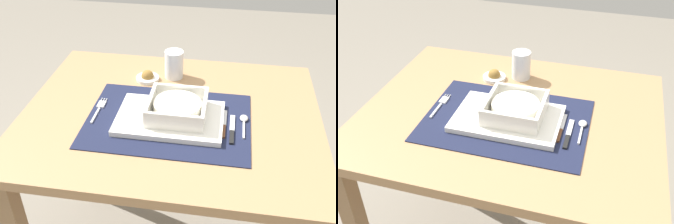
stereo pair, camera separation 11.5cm
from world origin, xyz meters
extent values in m
cube|color=#A37A51|center=(0.00, 0.00, 0.72)|extent=(0.89, 0.72, 0.03)
cube|color=olive|center=(-0.40, 0.31, 0.35)|extent=(0.05, 0.05, 0.70)
cube|color=olive|center=(0.40, 0.31, 0.35)|extent=(0.05, 0.05, 0.70)
cube|color=#191E38|center=(0.00, -0.04, 0.73)|extent=(0.48, 0.35, 0.00)
cube|color=white|center=(0.01, -0.05, 0.74)|extent=(0.31, 0.21, 0.02)
cube|color=white|center=(0.02, -0.04, 0.75)|extent=(0.17, 0.17, 0.01)
cube|color=white|center=(-0.05, -0.04, 0.78)|extent=(0.01, 0.17, 0.04)
cube|color=white|center=(0.10, -0.04, 0.78)|extent=(0.01, 0.17, 0.04)
cube|color=white|center=(0.02, -0.11, 0.78)|extent=(0.15, 0.01, 0.04)
cube|color=white|center=(0.02, 0.04, 0.78)|extent=(0.15, 0.01, 0.04)
cylinder|color=silver|center=(0.02, -0.04, 0.78)|extent=(0.14, 0.14, 0.03)
cube|color=silver|center=(-0.22, -0.06, 0.74)|extent=(0.01, 0.08, 0.00)
cube|color=silver|center=(-0.22, 0.00, 0.74)|extent=(0.02, 0.04, 0.00)
cylinder|color=silver|center=(-0.22, 0.02, 0.74)|extent=(0.00, 0.02, 0.00)
cylinder|color=silver|center=(-0.22, 0.02, 0.74)|extent=(0.00, 0.02, 0.00)
cylinder|color=silver|center=(-0.21, 0.02, 0.74)|extent=(0.00, 0.02, 0.00)
cube|color=silver|center=(0.22, -0.06, 0.74)|extent=(0.01, 0.08, 0.00)
ellipsoid|color=silver|center=(0.22, -0.01, 0.74)|extent=(0.02, 0.03, 0.01)
cube|color=black|center=(0.19, -0.10, 0.74)|extent=(0.01, 0.06, 0.01)
cube|color=silver|center=(0.19, -0.03, 0.74)|extent=(0.01, 0.08, 0.00)
cube|color=#59331E|center=(0.16, -0.08, 0.74)|extent=(0.01, 0.06, 0.01)
cube|color=silver|center=(0.16, -0.01, 0.74)|extent=(0.01, 0.08, 0.00)
cylinder|color=white|center=(-0.02, 0.22, 0.78)|extent=(0.06, 0.06, 0.10)
cylinder|color=gold|center=(-0.02, 0.22, 0.75)|extent=(0.05, 0.05, 0.04)
cylinder|color=white|center=(-0.11, 0.18, 0.74)|extent=(0.08, 0.08, 0.01)
sphere|color=olive|center=(-0.11, 0.18, 0.75)|extent=(0.04, 0.04, 0.04)
camera|label=1|loc=(0.15, -0.98, 1.41)|focal=42.49mm
camera|label=2|loc=(0.26, -0.96, 1.41)|focal=42.49mm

